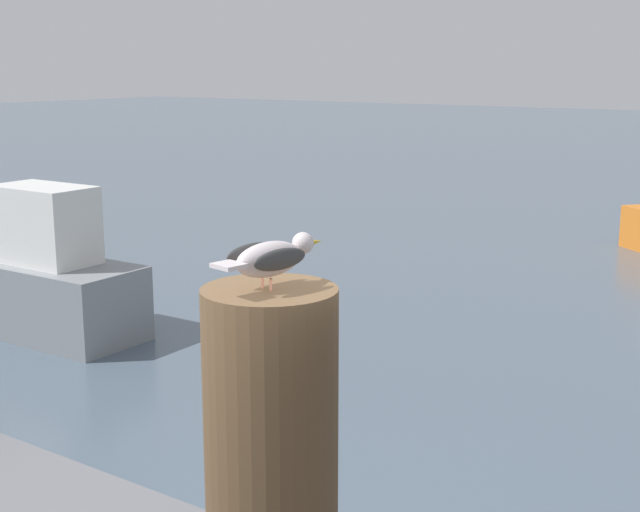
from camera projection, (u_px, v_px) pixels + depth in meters
name	position (u px, v px, depth m)	size (l,w,h in m)	color
mooring_post	(271.00, 451.00, 2.62)	(0.39, 0.39, 0.99)	#4C3823
seagull	(271.00, 257.00, 2.51)	(0.18, 0.39, 0.14)	tan
boat_grey	(6.00, 277.00, 10.74)	(4.06, 1.10, 1.74)	gray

